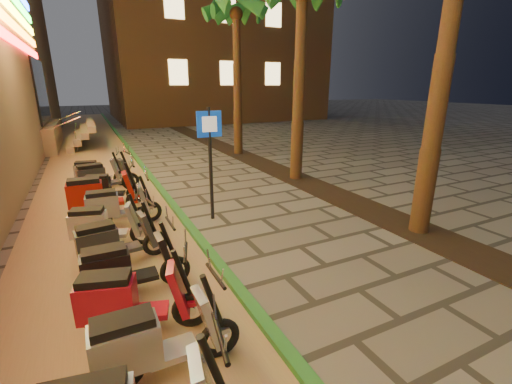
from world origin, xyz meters
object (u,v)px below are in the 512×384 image
scooter_6 (124,268)px  scooter_10 (98,195)px  scooter_4 (151,342)px  pedestrian_sign (210,149)px  scooter_9 (115,206)px  scooter_12 (101,177)px  scooter_8 (102,225)px  scooter_11 (107,187)px  scooter_5 (128,300)px  scooter_7 (112,241)px  scooter_13 (95,172)px

scooter_6 → scooter_10: (-0.18, 3.79, 0.08)m
scooter_4 → scooter_10: bearing=92.4°
pedestrian_sign → scooter_9: pedestrian_sign is taller
scooter_9 → scooter_12: size_ratio=0.93×
scooter_8 → scooter_11: size_ratio=1.05×
pedestrian_sign → scooter_10: (-2.41, 1.33, -1.13)m
scooter_5 → scooter_7: bearing=107.6°
scooter_13 → scooter_4: bearing=-76.8°
scooter_11 → scooter_13: 1.83m
pedestrian_sign → scooter_8: bearing=-168.8°
scooter_7 → scooter_5: bearing=-96.3°
scooter_4 → scooter_11: bearing=89.9°
scooter_7 → scooter_8: size_ratio=1.02×
scooter_6 → scooter_9: size_ratio=0.98×
scooter_5 → scooter_13: bearing=107.4°
scooter_5 → scooter_12: size_ratio=0.93×
scooter_12 → scooter_13: (-0.13, 0.88, -0.05)m
scooter_6 → scooter_10: scooter_10 is taller
pedestrian_sign → scooter_4: bearing=-118.0°
pedestrian_sign → scooter_4: (-2.15, -4.22, -1.20)m
scooter_6 → scooter_13: size_ratio=1.00×
scooter_13 → scooter_10: bearing=-78.8°
scooter_4 → scooter_13: bearing=91.4°
scooter_4 → scooter_6: 1.77m
scooter_4 → scooter_11: (-0.02, 6.54, -0.04)m
scooter_4 → scooter_13: (-0.24, 8.36, -0.01)m
scooter_6 → scooter_11: (0.06, 4.78, -0.03)m
scooter_12 → pedestrian_sign: bearing=-64.8°
scooter_6 → scooter_8: (-0.21, 1.93, -0.01)m
scooter_5 → scooter_10: bearing=108.1°
scooter_11 → scooter_13: scooter_13 is taller
scooter_6 → scooter_11: 4.78m
pedestrian_sign → scooter_11: pedestrian_sign is taller
scooter_4 → scooter_9: scooter_4 is taller
scooter_5 → scooter_10: scooter_10 is taller
scooter_5 → scooter_11: size_ratio=1.09×
scooter_7 → scooter_12: (0.05, 4.65, 0.05)m
scooter_5 → scooter_13: (-0.11, 7.48, -0.02)m
scooter_7 → scooter_10: bearing=84.5°
scooter_8 → scooter_13: scooter_13 is taller
pedestrian_sign → scooter_7: (-2.32, -1.39, -1.22)m
scooter_13 → scooter_12: bearing=-70.2°
scooter_13 → pedestrian_sign: bearing=-48.4°
pedestrian_sign → scooter_8: pedestrian_sign is taller
scooter_10 → scooter_13: bearing=91.5°
scooter_5 → scooter_12: scooter_12 is taller
pedestrian_sign → scooter_7: bearing=-150.0°
scooter_12 → scooter_13: scooter_12 is taller
scooter_4 → scooter_9: 4.73m
scooter_10 → scooter_13: 2.81m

